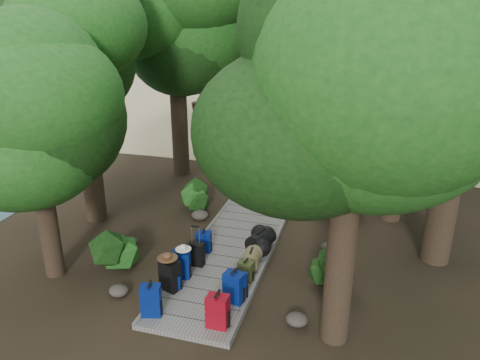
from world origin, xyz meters
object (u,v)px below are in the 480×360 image
(backpack_left_a, at_px, (151,299))
(suitcase_on_boardwalk, at_px, (196,254))
(backpack_left_b, at_px, (170,274))
(backpack_left_c, at_px, (181,263))
(backpack_left_d, at_px, (204,240))
(sun_lounger, at_px, (385,132))
(backpack_right_a, at_px, (218,310))
(backpack_right_b, at_px, (234,286))
(backpack_right_c, at_px, (238,284))
(lone_suitcase_on_sand, at_px, (304,137))
(backpack_right_d, at_px, (246,270))
(duffel_right_black, at_px, (261,240))
(kayak, at_px, (249,126))
(duffel_right_khaki, at_px, (251,258))

(backpack_left_a, distance_m, suitcase_on_boardwalk, 2.02)
(backpack_left_b, xyz_separation_m, backpack_left_c, (0.05, 0.51, -0.02))
(backpack_left_d, relative_size, sun_lounger, 0.30)
(backpack_right_a, relative_size, backpack_right_b, 1.01)
(backpack_right_a, distance_m, backpack_right_c, 1.02)
(sun_lounger, bearing_deg, backpack_left_d, -85.46)
(backpack_left_c, distance_m, backpack_left_d, 1.27)
(backpack_left_a, bearing_deg, lone_suitcase_on_sand, 69.52)
(backpack_left_a, height_order, sun_lounger, backpack_left_a)
(backpack_left_c, height_order, backpack_right_d, backpack_left_c)
(backpack_right_b, distance_m, duffel_right_black, 2.30)
(backpack_left_c, xyz_separation_m, backpack_left_d, (0.07, 1.26, -0.08))
(backpack_left_d, xyz_separation_m, suitcase_on_boardwalk, (0.06, -0.69, 0.01))
(backpack_right_d, bearing_deg, kayak, 113.06)
(backpack_right_d, height_order, lone_suitcase_on_sand, lone_suitcase_on_sand)
(backpack_left_c, relative_size, sun_lounger, 0.38)
(backpack_left_a, xyz_separation_m, backpack_right_d, (1.48, 1.73, -0.12))
(backpack_right_c, xyz_separation_m, duffel_right_black, (-0.04, 2.15, -0.07))
(lone_suitcase_on_sand, bearing_deg, backpack_left_d, -75.43)
(backpack_right_d, xyz_separation_m, sun_lounger, (3.01, 13.15, -0.05))
(backpack_right_a, xyz_separation_m, duffel_right_black, (0.08, 3.16, -0.14))
(backpack_right_d, xyz_separation_m, kayak, (-3.46, 13.03, -0.20))
(duffel_right_black, bearing_deg, backpack_right_d, -71.10)
(backpack_left_c, relative_size, suitcase_on_boardwalk, 1.24)
(backpack_right_c, relative_size, sun_lounger, 0.33)
(backpack_right_b, xyz_separation_m, kayak, (-3.43, 13.86, -0.32))
(backpack_left_a, distance_m, backpack_right_b, 1.71)
(backpack_left_a, xyz_separation_m, duffel_right_khaki, (1.45, 2.34, -0.17))
(backpack_left_c, xyz_separation_m, duffel_right_black, (1.42, 1.76, -0.12))
(backpack_left_a, xyz_separation_m, backpack_left_b, (-0.00, 0.93, 0.01))
(backpack_left_d, relative_size, duffel_right_black, 0.75)
(backpack_left_c, height_order, duffel_right_black, backpack_left_c)
(backpack_left_d, distance_m, lone_suitcase_on_sand, 10.23)
(lone_suitcase_on_sand, distance_m, kayak, 3.58)
(backpack_right_d, xyz_separation_m, lone_suitcase_on_sand, (-0.42, 11.15, 0.01))
(kayak, bearing_deg, lone_suitcase_on_sand, -37.54)
(lone_suitcase_on_sand, xyz_separation_m, sun_lounger, (3.43, 2.00, -0.06))
(sun_lounger, bearing_deg, kayak, -154.56)
(backpack_left_c, distance_m, backpack_right_a, 1.94)
(backpack_left_b, height_order, suitcase_on_boardwalk, backpack_left_b)
(backpack_left_b, distance_m, backpack_right_c, 1.52)
(backpack_right_a, relative_size, sun_lounger, 0.39)
(backpack_left_a, xyz_separation_m, kayak, (-1.98, 14.76, -0.32))
(backpack_left_d, bearing_deg, suitcase_on_boardwalk, -94.32)
(backpack_left_d, distance_m, backpack_right_c, 2.16)
(duffel_right_khaki, distance_m, sun_lounger, 12.91)
(backpack_left_a, xyz_separation_m, backpack_right_a, (1.39, 0.04, 0.01))
(backpack_left_a, height_order, kayak, backpack_left_a)
(kayak, height_order, sun_lounger, sun_lounger)
(backpack_right_d, distance_m, duffel_right_black, 1.47)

